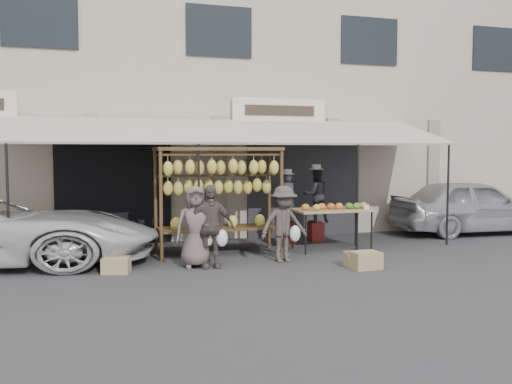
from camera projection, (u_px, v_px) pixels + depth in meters
ground_plane at (265, 267)px, 10.60m from camera, size 90.00×90.00×0.00m
shophouse at (195, 99)px, 16.51m from camera, size 24.00×6.15×7.30m
awning at (233, 132)px, 12.58m from camera, size 10.00×2.35×2.92m
banana_rack at (219, 179)px, 11.76m from camera, size 2.60×0.90×2.24m
produce_table at (333, 210)px, 12.38m from camera, size 1.70×0.90×1.04m
vendor_left at (287, 198)px, 13.12m from camera, size 0.43×0.29×1.17m
vendor_right at (316, 195)px, 13.61m from camera, size 0.67×0.54×1.31m
customer_left at (196, 227)px, 10.55m from camera, size 0.79×0.55×1.52m
customer_mid at (210, 226)px, 10.50m from camera, size 0.92×0.41×1.54m
customer_right at (284, 224)px, 11.07m from camera, size 1.00×0.63×1.48m
stool_left at (287, 234)px, 13.18m from camera, size 0.36×0.36×0.49m
stool_right at (316, 232)px, 13.68m from camera, size 0.33×0.33×0.45m
crate_near_a at (357, 259)px, 10.65m from camera, size 0.49×0.39×0.27m
crate_near_b at (365, 260)px, 10.44m from camera, size 0.54×0.42×0.31m
crate_far at (116, 265)px, 10.08m from camera, size 0.55×0.47×0.28m
sedan at (472, 206)px, 14.85m from camera, size 4.32×1.96×1.44m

